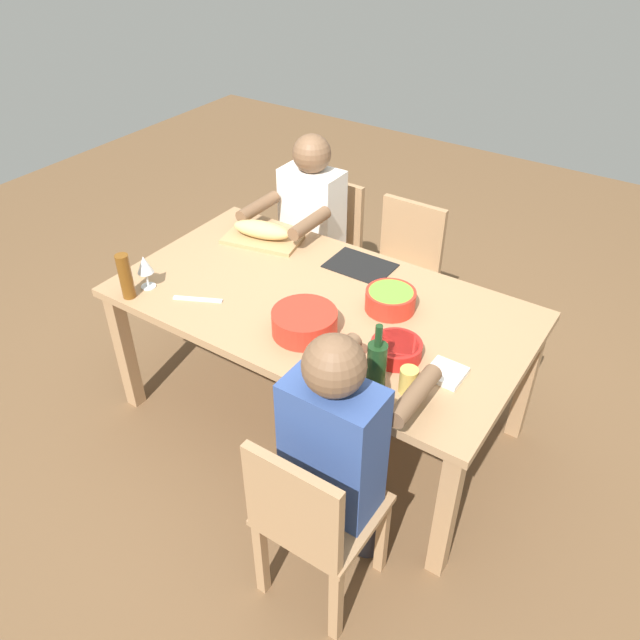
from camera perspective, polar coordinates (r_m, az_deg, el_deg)
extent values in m
plane|color=brown|center=(3.35, 0.00, -8.67)|extent=(8.00, 8.00, 0.00)
cube|color=#A87F56|center=(2.89, 0.00, 1.45)|extent=(1.89, 1.04, 0.04)
cube|color=#A87F56|center=(3.19, 18.18, -5.22)|extent=(0.07, 0.07, 0.70)
cube|color=#A87F56|center=(3.85, -7.20, 4.39)|extent=(0.07, 0.07, 0.70)
cube|color=#A87F56|center=(2.56, 11.31, -16.87)|extent=(0.07, 0.07, 0.70)
cube|color=#A87F56|center=(3.35, -17.23, -2.71)|extent=(0.07, 0.07, 0.70)
cube|color=#A87F56|center=(3.82, -0.16, 5.91)|extent=(0.40, 0.40, 0.03)
cube|color=#A87F56|center=(3.85, 1.37, 9.78)|extent=(0.38, 0.04, 0.40)
cube|color=#A87F56|center=(3.74, 0.55, 1.10)|extent=(0.04, 0.04, 0.42)
cube|color=#A87F56|center=(3.90, -3.62, 2.70)|extent=(0.04, 0.04, 0.42)
cube|color=#A87F56|center=(3.98, 3.25, 3.45)|extent=(0.04, 0.04, 0.42)
cube|color=#A87F56|center=(4.13, -0.80, 4.89)|extent=(0.04, 0.04, 0.42)
cylinder|color=#2D2D38|center=(3.74, -1.02, 1.33)|extent=(0.11, 0.11, 0.45)
cylinder|color=#2D2D38|center=(3.82, -3.00, 2.10)|extent=(0.11, 0.11, 0.45)
cube|color=white|center=(3.63, -0.70, 9.42)|extent=(0.34, 0.20, 0.55)
cylinder|color=brown|center=(3.30, -0.93, 8.76)|extent=(0.07, 0.30, 0.07)
cylinder|color=brown|center=(3.48, -5.62, 10.17)|extent=(0.07, 0.30, 0.07)
sphere|color=brown|center=(3.48, -0.75, 14.84)|extent=(0.21, 0.21, 0.21)
cube|color=#A87F56|center=(2.42, 0.26, -16.83)|extent=(0.40, 0.40, 0.03)
cube|color=#A87F56|center=(2.16, -2.51, -16.67)|extent=(0.38, 0.04, 0.40)
cube|color=#A87F56|center=(2.74, -0.79, -15.69)|extent=(0.04, 0.04, 0.42)
cube|color=#A87F56|center=(2.64, 5.66, -18.86)|extent=(0.04, 0.04, 0.42)
cube|color=#A87F56|center=(2.59, -5.33, -20.58)|extent=(0.04, 0.04, 0.42)
cube|color=#A87F56|center=(2.48, 1.46, -24.32)|extent=(0.04, 0.04, 0.42)
cylinder|color=#2D2D38|center=(2.73, 1.45, -15.67)|extent=(0.11, 0.11, 0.45)
cylinder|color=#2D2D38|center=(2.68, 4.47, -17.13)|extent=(0.11, 0.11, 0.45)
cube|color=#334C8C|center=(2.23, 1.15, -11.38)|extent=(0.34, 0.20, 0.55)
cylinder|color=brown|center=(2.38, 1.28, -3.70)|extent=(0.07, 0.30, 0.07)
cylinder|color=brown|center=(2.26, 8.60, -6.75)|extent=(0.07, 0.30, 0.07)
sphere|color=brown|center=(1.97, 1.28, -4.16)|extent=(0.21, 0.21, 0.21)
cube|color=#A87F56|center=(3.59, 6.75, 3.53)|extent=(0.40, 0.40, 0.03)
cube|color=#A87F56|center=(3.63, 8.36, 7.63)|extent=(0.38, 0.04, 0.40)
cube|color=#A87F56|center=(3.54, 7.61, -1.62)|extent=(0.04, 0.04, 0.42)
cube|color=#A87F56|center=(3.66, 2.91, 0.19)|extent=(0.04, 0.04, 0.42)
cube|color=#A87F56|center=(3.79, 9.99, 1.03)|extent=(0.04, 0.04, 0.42)
cube|color=#A87F56|center=(3.91, 5.51, 2.64)|extent=(0.04, 0.04, 0.42)
cylinder|color=red|center=(2.81, 6.39, 1.79)|extent=(0.22, 0.22, 0.09)
cylinder|color=#669E33|center=(2.80, 6.43, 2.31)|extent=(0.20, 0.20, 0.03)
cylinder|color=red|center=(2.66, -1.42, -0.21)|extent=(0.28, 0.28, 0.10)
cylinder|color=orange|center=(2.64, -1.43, 0.38)|extent=(0.25, 0.25, 0.04)
cylinder|color=red|center=(2.56, 6.92, -2.68)|extent=(0.21, 0.21, 0.07)
cylinder|color=beige|center=(2.54, 6.95, -2.28)|extent=(0.18, 0.18, 0.02)
cube|color=tan|center=(3.36, -5.23, 7.31)|extent=(0.44, 0.30, 0.02)
ellipsoid|color=tan|center=(3.33, -5.28, 8.13)|extent=(0.34, 0.18, 0.09)
cylinder|color=#193819|center=(2.37, 5.15, -4.19)|extent=(0.08, 0.08, 0.20)
cylinder|color=#193819|center=(2.28, 5.34, -1.42)|extent=(0.03, 0.03, 0.09)
cylinder|color=brown|center=(2.98, -17.20, 3.79)|extent=(0.06, 0.06, 0.22)
cylinder|color=silver|center=(3.08, -15.26, 2.96)|extent=(0.07, 0.07, 0.01)
cylinder|color=silver|center=(3.06, -15.38, 3.60)|extent=(0.01, 0.01, 0.07)
cone|color=silver|center=(3.02, -15.62, 4.87)|extent=(0.08, 0.08, 0.08)
cylinder|color=gold|center=(2.39, 8.01, -5.44)|extent=(0.07, 0.07, 0.11)
cube|color=silver|center=(2.48, 2.71, -4.88)|extent=(0.04, 0.17, 0.01)
cube|color=black|center=(3.13, 3.66, 4.93)|extent=(0.32, 0.23, 0.01)
cube|color=silver|center=(2.93, -11.01, 1.85)|extent=(0.22, 0.12, 0.01)
cube|color=white|center=(2.51, 11.33, -4.73)|extent=(0.14, 0.14, 0.02)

